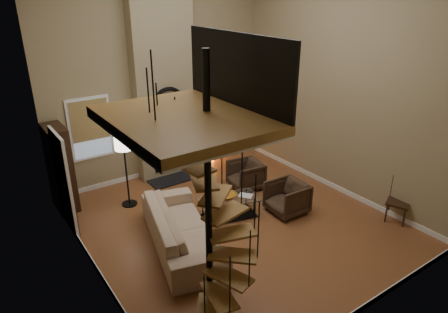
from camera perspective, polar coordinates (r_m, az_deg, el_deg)
ground at (r=8.82m, az=1.50°, el=-9.28°), size 6.00×6.50×0.01m
back_wall at (r=10.43m, az=-9.17°, el=11.92°), size 6.00×0.02×5.50m
front_wall at (r=5.57m, az=21.97°, el=0.76°), size 6.00×0.02×5.50m
left_wall at (r=6.46m, az=-20.29°, el=3.96°), size 0.02×6.50×5.50m
right_wall at (r=9.75m, az=16.31°, el=10.54°), size 0.02×6.50×5.50m
baseboard_back at (r=11.24m, az=-8.30°, el=-1.65°), size 6.00×0.02×0.12m
baseboard_front at (r=6.99m, az=18.47°, el=-20.09°), size 6.00×0.02×0.12m
baseboard_left at (r=7.71m, az=-17.41°, el=-15.25°), size 0.02×6.50×0.12m
baseboard_right at (r=10.61m, az=14.68°, el=-3.76°), size 0.02×6.50×0.12m
chimney_breast at (r=10.27m, az=-8.69°, el=11.77°), size 1.60×0.38×5.50m
hearth at (r=10.72m, az=-6.65°, el=-3.08°), size 1.50×0.60×0.04m
firebox at (r=10.73m, az=-7.52°, el=0.03°), size 0.95×0.02×0.72m
mantel at (r=10.45m, az=-7.48°, el=2.92°), size 1.70×0.18×0.06m
mirror_frame at (r=10.26m, az=-7.87°, el=7.21°), size 0.94×0.10×0.94m
mirror_disc at (r=10.27m, az=-7.89°, el=7.23°), size 0.80×0.01×0.80m
vase_left at (r=10.21m, az=-10.36°, el=3.17°), size 0.24×0.24×0.25m
vase_right at (r=10.71m, az=-4.78°, el=4.30°), size 0.20×0.20×0.21m
window_back at (r=10.04m, az=-18.46°, el=3.91°), size 1.02×0.06×1.52m
window_right at (r=11.32m, az=7.81°, el=7.02°), size 0.06×1.02×1.52m
entry_door at (r=8.73m, az=-21.73°, el=-3.50°), size 0.10×1.05×2.16m
loft at (r=5.04m, az=-4.83°, el=6.03°), size 1.70×2.20×1.09m
spiral_stair at (r=5.76m, az=-2.13°, el=-7.45°), size 1.47×1.47×4.06m
hutch at (r=9.68m, az=-22.24°, el=-1.64°), size 0.42×0.89×1.99m
sofa at (r=7.93m, az=-6.17°, el=-10.06°), size 1.72×2.91×0.80m
armchair_near at (r=10.10m, az=3.46°, el=-2.54°), size 0.87×0.85×0.71m
armchair_far at (r=9.15m, az=9.30°, el=-5.71°), size 0.84×0.82×0.73m
coffee_table at (r=8.85m, az=0.63°, el=-6.94°), size 1.43×0.96×0.48m
bowl at (r=8.78m, az=0.44°, el=-5.60°), size 0.41×0.41×0.10m
book at (r=8.84m, az=3.05°, el=-5.68°), size 0.35×0.37×0.03m
floor_lamp at (r=9.12m, az=-14.05°, el=1.14°), size 0.40×0.40×1.71m
accent_lamp at (r=11.65m, az=-1.78°, el=0.50°), size 0.14×0.14×0.50m
side_chair at (r=9.45m, az=23.70°, el=-5.35°), size 0.60×0.60×0.97m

